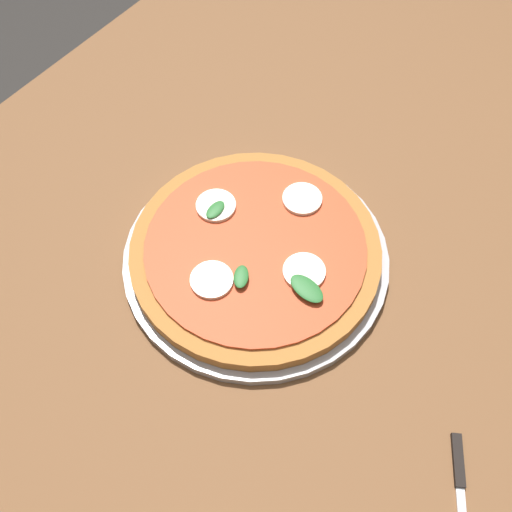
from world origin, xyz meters
The scene contains 5 objects.
ground_plane centered at (0.00, 0.00, 0.00)m, with size 6.00×6.00×0.00m, color #2D2B28.
dining_table centered at (0.00, 0.00, 0.63)m, with size 1.56×1.04×0.71m.
serving_tray centered at (-0.03, -0.03, 0.72)m, with size 0.34×0.34×0.01m, color #B2B2B7.
pizza centered at (-0.03, -0.03, 0.74)m, with size 0.32×0.32×0.03m.
knife centered at (0.07, 0.31, 0.72)m, with size 0.14×0.09×0.01m.
Camera 1 is at (0.31, 0.22, 1.39)m, focal length 42.56 mm.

